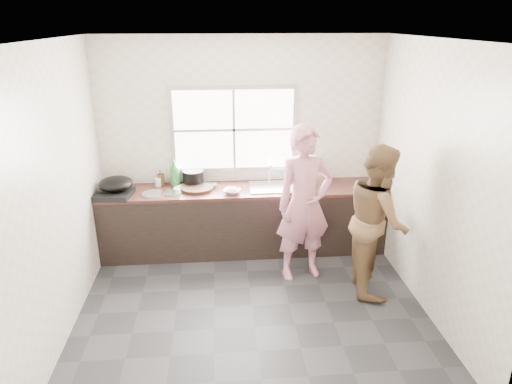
{
  "coord_description": "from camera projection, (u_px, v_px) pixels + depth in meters",
  "views": [
    {
      "loc": [
        -0.31,
        -4.1,
        2.87
      ],
      "look_at": [
        0.1,
        0.65,
        1.05
      ],
      "focal_mm": 32.0,
      "sensor_mm": 36.0,
      "label": 1
    }
  ],
  "objects": [
    {
      "name": "countertop",
      "position": [
        244.0,
        190.0,
        5.76
      ],
      "size": [
        3.6,
        0.64,
        0.04
      ],
      "primitive_type": "cube",
      "color": "#3D1E19",
      "rests_on": "cabinet"
    },
    {
      "name": "wall_right",
      "position": [
        432.0,
        182.0,
        4.53
      ],
      "size": [
        0.01,
        3.2,
        2.7
      ],
      "primitive_type": "cube",
      "color": "beige",
      "rests_on": "ground"
    },
    {
      "name": "burner",
      "position": [
        114.0,
        194.0,
        5.49
      ],
      "size": [
        0.45,
        0.45,
        0.06
      ],
      "primitive_type": "cube",
      "rotation": [
        0.0,
        0.0,
        -0.11
      ],
      "color": "black",
      "rests_on": "countertop"
    },
    {
      "name": "pot_lid_left",
      "position": [
        153.0,
        194.0,
        5.56
      ],
      "size": [
        0.3,
        0.3,
        0.01
      ],
      "primitive_type": "cylinder",
      "rotation": [
        0.0,
        0.0,
        0.08
      ],
      "color": "silver",
      "rests_on": "countertop"
    },
    {
      "name": "bottle_green",
      "position": [
        175.0,
        173.0,
        5.82
      ],
      "size": [
        0.14,
        0.14,
        0.34
      ],
      "primitive_type": "imported",
      "rotation": [
        0.0,
        0.0,
        0.08
      ],
      "color": "#287B2F",
      "rests_on": "countertop"
    },
    {
      "name": "black_pot",
      "position": [
        193.0,
        178.0,
        5.84
      ],
      "size": [
        0.3,
        0.3,
        0.19
      ],
      "primitive_type": "cylinder",
      "rotation": [
        0.0,
        0.0,
        0.13
      ],
      "color": "black",
      "rests_on": "countertop"
    },
    {
      "name": "window_glazing",
      "position": [
        234.0,
        130.0,
        5.76
      ],
      "size": [
        1.5,
        0.01,
        1.0
      ],
      "primitive_type": "cube",
      "color": "white",
      "rests_on": "window_frame"
    },
    {
      "name": "faucet",
      "position": [
        270.0,
        171.0,
        5.92
      ],
      "size": [
        0.02,
        0.02,
        0.3
      ],
      "primitive_type": "cylinder",
      "color": "silver",
      "rests_on": "countertop"
    },
    {
      "name": "cutting_board",
      "position": [
        197.0,
        188.0,
        5.71
      ],
      "size": [
        0.49,
        0.49,
        0.04
      ],
      "primitive_type": "cylinder",
      "rotation": [
        0.0,
        0.0,
        -0.22
      ],
      "color": "black",
      "rests_on": "countertop"
    },
    {
      "name": "bowl_held",
      "position": [
        288.0,
        191.0,
        5.59
      ],
      "size": [
        0.19,
        0.19,
        0.06
      ],
      "primitive_type": "imported",
      "rotation": [
        0.0,
        0.0,
        0.03
      ],
      "color": "white",
      "rests_on": "countertop"
    },
    {
      "name": "dish_rack",
      "position": [
        310.0,
        174.0,
        5.88
      ],
      "size": [
        0.4,
        0.32,
        0.27
      ],
      "primitive_type": "cube",
      "rotation": [
        0.0,
        0.0,
        0.22
      ],
      "color": "white",
      "rests_on": "countertop"
    },
    {
      "name": "bowl_crabs",
      "position": [
        303.0,
        190.0,
        5.61
      ],
      "size": [
        0.25,
        0.25,
        0.07
      ],
      "primitive_type": "imported",
      "rotation": [
        0.0,
        0.0,
        -0.16
      ],
      "color": "white",
      "rests_on": "countertop"
    },
    {
      "name": "window_frame",
      "position": [
        234.0,
        129.0,
        5.78
      ],
      "size": [
        1.6,
        0.05,
        1.1
      ],
      "primitive_type": "cube",
      "color": "#9EA0A5",
      "rests_on": "wall_back"
    },
    {
      "name": "wall_left",
      "position": [
        58.0,
        193.0,
        4.24
      ],
      "size": [
        0.01,
        3.2,
        2.7
      ],
      "primitive_type": "cube",
      "color": "beige",
      "rests_on": "ground"
    },
    {
      "name": "cabinet",
      "position": [
        244.0,
        221.0,
        5.92
      ],
      "size": [
        3.6,
        0.62,
        0.82
      ],
      "primitive_type": "cube",
      "color": "black",
      "rests_on": "floor"
    },
    {
      "name": "floor",
      "position": [
        252.0,
        306.0,
        4.86
      ],
      "size": [
        3.6,
        3.2,
        0.01
      ],
      "primitive_type": "cube",
      "color": "#2A2A2C",
      "rests_on": "ground"
    },
    {
      "name": "cleaver",
      "position": [
        209.0,
        185.0,
        5.76
      ],
      "size": [
        0.21,
        0.13,
        0.01
      ],
      "primitive_type": "cube",
      "rotation": [
        0.0,
        0.0,
        0.16
      ],
      "color": "silver",
      "rests_on": "cutting_board"
    },
    {
      "name": "bottle_brown_short",
      "position": [
        194.0,
        178.0,
        5.89
      ],
      "size": [
        0.12,
        0.12,
        0.16
      ],
      "primitive_type": "imported",
      "rotation": [
        0.0,
        0.0,
        0.03
      ],
      "color": "#412D10",
      "rests_on": "countertop"
    },
    {
      "name": "sink",
      "position": [
        271.0,
        187.0,
        5.78
      ],
      "size": [
        0.55,
        0.45,
        0.02
      ],
      "primitive_type": "cube",
      "color": "silver",
      "rests_on": "countertop"
    },
    {
      "name": "pot_lid_right",
      "position": [
        172.0,
        193.0,
        5.6
      ],
      "size": [
        0.3,
        0.3,
        0.01
      ],
      "primitive_type": "cylinder",
      "rotation": [
        0.0,
        0.0,
        -0.28
      ],
      "color": "#B8B9C0",
      "rests_on": "countertop"
    },
    {
      "name": "ceiling",
      "position": [
        251.0,
        39.0,
        3.9
      ],
      "size": [
        3.6,
        3.2,
        0.01
      ],
      "primitive_type": "cube",
      "color": "silver",
      "rests_on": "wall_back"
    },
    {
      "name": "wok",
      "position": [
        116.0,
        184.0,
        5.52
      ],
      "size": [
        0.52,
        0.52,
        0.16
      ],
      "primitive_type": "ellipsoid",
      "rotation": [
        0.0,
        0.0,
        0.3
      ],
      "color": "black",
      "rests_on": "burner"
    },
    {
      "name": "bowl_mince",
      "position": [
        232.0,
        191.0,
        5.59
      ],
      "size": [
        0.27,
        0.27,
        0.05
      ],
      "primitive_type": "imported",
      "rotation": [
        0.0,
        0.0,
        -0.42
      ],
      "color": "white",
      "rests_on": "countertop"
    },
    {
      "name": "wall_front",
      "position": [
        271.0,
        274.0,
        2.89
      ],
      "size": [
        3.6,
        0.01,
        2.7
      ],
      "primitive_type": "cube",
      "color": "beige",
      "rests_on": "ground"
    },
    {
      "name": "woman",
      "position": [
        304.0,
        209.0,
        5.17
      ],
      "size": [
        0.69,
        0.53,
        1.69
      ],
      "primitive_type": "imported",
      "rotation": [
        0.0,
        0.0,
        0.21
      ],
      "color": "#D37E92",
      "rests_on": "floor"
    },
    {
      "name": "wall_back",
      "position": [
        242.0,
        144.0,
        5.88
      ],
      "size": [
        3.6,
        0.01,
        2.7
      ],
      "primitive_type": "cube",
      "color": "beige",
      "rests_on": "ground"
    },
    {
      "name": "glass_jar",
      "position": [
        158.0,
        182.0,
        5.81
      ],
      "size": [
        0.09,
        0.09,
        0.11
      ],
      "primitive_type": "cylinder",
      "rotation": [
        0.0,
        0.0,
        0.31
      ],
      "color": "silver",
      "rests_on": "countertop"
    },
    {
      "name": "plate_food",
      "position": [
        183.0,
        188.0,
        5.73
      ],
      "size": [
        0.29,
        0.29,
        0.02
      ],
      "primitive_type": "cylinder",
      "rotation": [
        0.0,
        0.0,
        0.35
      ],
      "color": "white",
      "rests_on": "countertop"
    },
    {
      "name": "bottle_brown_tall",
      "position": [
        161.0,
        178.0,
        5.85
      ],
      "size": [
        0.09,
        0.1,
        0.18
      ],
      "primitive_type": "imported",
      "rotation": [
        0.0,
        0.0,
        0.17
      ],
      "color": "#432D10",
      "rests_on": "countertop"
    },
    {
      "name": "person_side",
      "position": [
        377.0,
        220.0,
        4.93
      ],
      "size": [
        0.72,
        0.88,
        1.67
      ],
      "primitive_type": "imported",
      "rotation": [
        0.0,
        0.0,
        1.46
      ],
      "color": "brown",
      "rests_on": "floor"
    }
  ]
}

